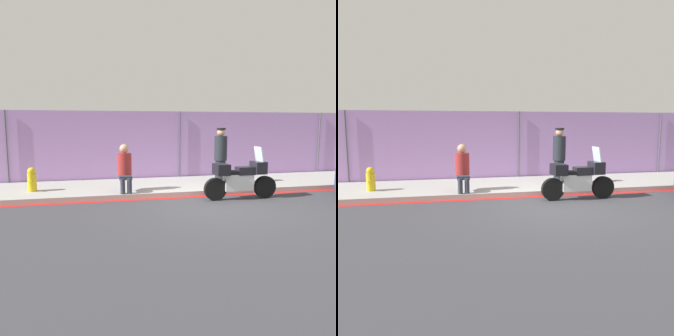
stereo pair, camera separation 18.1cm
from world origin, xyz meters
The scene contains 8 objects.
ground_plane centered at (0.00, 0.00, 0.00)m, with size 120.00×120.00×0.00m, color #38383D.
sidewalk centered at (0.00, 2.61, 0.07)m, with size 43.90×2.76×0.15m.
curb_paint_stripe centered at (0.00, 1.14, 0.00)m, with size 43.90×0.18×0.01m.
storefront_fence centered at (0.00, 4.09, 1.28)m, with size 41.70×0.17×2.56m.
motorcycle centered at (0.85, 0.62, 0.59)m, with size 2.13×0.50×1.47m.
officer_standing centered at (0.90, 2.20, 1.08)m, with size 0.41×0.41×1.83m.
person_seated_on_curb centered at (-2.25, 1.72, 0.90)m, with size 0.42×0.72×1.37m.
fire_hydrant centered at (-4.89, 2.31, 0.49)m, with size 0.25×0.31×0.70m.
Camera 1 is at (-3.12, -7.72, 2.08)m, focal length 35.00 mm.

